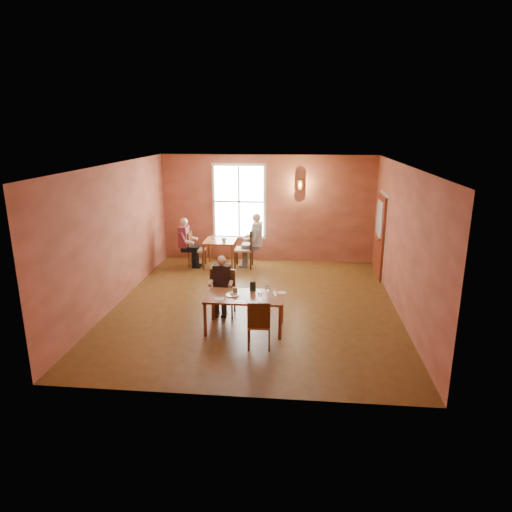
# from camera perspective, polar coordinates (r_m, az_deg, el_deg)

# --- Properties ---
(ground) EXTENTS (6.00, 7.00, 0.01)m
(ground) POSITION_cam_1_polar(r_m,az_deg,el_deg) (9.96, -0.11, -6.13)
(ground) COLOR brown
(ground) RESTS_ON ground
(wall_back) EXTENTS (6.00, 0.04, 3.00)m
(wall_back) POSITION_cam_1_polar(r_m,az_deg,el_deg) (12.92, 1.44, 5.91)
(wall_back) COLOR brown
(wall_back) RESTS_ON ground
(wall_front) EXTENTS (6.00, 0.04, 3.00)m
(wall_front) POSITION_cam_1_polar(r_m,az_deg,el_deg) (6.18, -3.38, -5.33)
(wall_front) COLOR brown
(wall_front) RESTS_ON ground
(wall_left) EXTENTS (0.04, 7.00, 3.00)m
(wall_left) POSITION_cam_1_polar(r_m,az_deg,el_deg) (10.24, -17.09, 2.57)
(wall_left) COLOR brown
(wall_left) RESTS_ON ground
(wall_right) EXTENTS (0.04, 7.00, 3.00)m
(wall_right) POSITION_cam_1_polar(r_m,az_deg,el_deg) (9.68, 17.85, 1.76)
(wall_right) COLOR brown
(wall_right) RESTS_ON ground
(ceiling) EXTENTS (6.00, 7.00, 0.04)m
(ceiling) POSITION_cam_1_polar(r_m,az_deg,el_deg) (9.26, -0.12, 11.34)
(ceiling) COLOR white
(ceiling) RESTS_ON wall_back
(window) EXTENTS (1.36, 0.10, 1.96)m
(window) POSITION_cam_1_polar(r_m,az_deg,el_deg) (12.92, -2.13, 6.81)
(window) COLOR white
(window) RESTS_ON wall_back
(door) EXTENTS (0.12, 1.04, 2.10)m
(door) POSITION_cam_1_polar(r_m,az_deg,el_deg) (11.97, 15.18, 2.36)
(door) COLOR maroon
(door) RESTS_ON ground
(wall_sconce) EXTENTS (0.16, 0.16, 0.28)m
(wall_sconce) POSITION_cam_1_polar(r_m,az_deg,el_deg) (12.68, 5.54, 8.86)
(wall_sconce) COLOR brown
(wall_sconce) RESTS_ON wall_back
(main_table) EXTENTS (1.45, 0.82, 0.68)m
(main_table) POSITION_cam_1_polar(r_m,az_deg,el_deg) (8.70, -1.42, -7.09)
(main_table) COLOR #602C14
(main_table) RESTS_ON ground
(chair_diner_main) EXTENTS (0.41, 0.41, 0.93)m
(chair_diner_main) POSITION_cam_1_polar(r_m,az_deg,el_deg) (9.32, -4.00, -4.71)
(chair_diner_main) COLOR brown
(chair_diner_main) RESTS_ON ground
(diner_main) EXTENTS (0.46, 0.46, 1.16)m
(diner_main) POSITION_cam_1_polar(r_m,az_deg,el_deg) (9.25, -4.05, -4.10)
(diner_main) COLOR #462D22
(diner_main) RESTS_ON ground
(chair_empty) EXTENTS (0.42, 0.42, 0.89)m
(chair_empty) POSITION_cam_1_polar(r_m,az_deg,el_deg) (8.00, 0.38, -8.37)
(chair_empty) COLOR #4A2D14
(chair_empty) RESTS_ON ground
(plate_food) EXTENTS (0.31, 0.31, 0.03)m
(plate_food) POSITION_cam_1_polar(r_m,az_deg,el_deg) (8.59, -2.97, -4.84)
(plate_food) COLOR white
(plate_food) RESTS_ON main_table
(sandwich) EXTENTS (0.10, 0.10, 0.10)m
(sandwich) POSITION_cam_1_polar(r_m,az_deg,el_deg) (8.67, -2.65, -4.37)
(sandwich) COLOR tan
(sandwich) RESTS_ON main_table
(goblet_a) EXTENTS (0.08, 0.08, 0.18)m
(goblet_a) POSITION_cam_1_polar(r_m,az_deg,el_deg) (8.61, 1.43, -4.24)
(goblet_a) COLOR silver
(goblet_a) RESTS_ON main_table
(goblet_b) EXTENTS (0.08, 0.08, 0.18)m
(goblet_b) POSITION_cam_1_polar(r_m,az_deg,el_deg) (8.41, 2.37, -4.75)
(goblet_b) COLOR white
(goblet_b) RESTS_ON main_table
(goblet_c) EXTENTS (0.09, 0.09, 0.18)m
(goblet_c) POSITION_cam_1_polar(r_m,az_deg,el_deg) (8.32, 0.51, -4.99)
(goblet_c) COLOR white
(goblet_c) RESTS_ON main_table
(menu_stand) EXTENTS (0.12, 0.08, 0.18)m
(menu_stand) POSITION_cam_1_polar(r_m,az_deg,el_deg) (8.78, -0.40, -3.82)
(menu_stand) COLOR #1B2D20
(menu_stand) RESTS_ON main_table
(knife) EXTENTS (0.19, 0.03, 0.00)m
(knife) POSITION_cam_1_polar(r_m,az_deg,el_deg) (8.31, -2.04, -5.67)
(knife) COLOR white
(knife) RESTS_ON main_table
(napkin) EXTENTS (0.19, 0.19, 0.01)m
(napkin) POSITION_cam_1_polar(r_m,az_deg,el_deg) (8.43, -4.63, -5.38)
(napkin) COLOR white
(napkin) RESTS_ON main_table
(side_plate) EXTENTS (0.24, 0.24, 0.01)m
(side_plate) POSITION_cam_1_polar(r_m,az_deg,el_deg) (8.70, 3.24, -4.63)
(side_plate) COLOR white
(side_plate) RESTS_ON main_table
(second_table) EXTENTS (0.84, 0.84, 0.74)m
(second_table) POSITION_cam_1_polar(r_m,az_deg,el_deg) (12.58, -4.48, 0.32)
(second_table) COLOR brown
(second_table) RESTS_ON ground
(chair_diner_white) EXTENTS (0.47, 0.47, 1.07)m
(chair_diner_white) POSITION_cam_1_polar(r_m,az_deg,el_deg) (12.44, -1.54, 0.96)
(chair_diner_white) COLOR #4A230E
(chair_diner_white) RESTS_ON ground
(diner_white) EXTENTS (0.58, 0.58, 1.44)m
(diner_white) POSITION_cam_1_polar(r_m,az_deg,el_deg) (12.39, -1.41, 1.79)
(diner_white) COLOR silver
(diner_white) RESTS_ON ground
(chair_diner_maroon) EXTENTS (0.42, 0.42, 0.96)m
(chair_diner_maroon) POSITION_cam_1_polar(r_m,az_deg,el_deg) (12.68, -7.38, 0.86)
(chair_diner_maroon) COLOR #41220D
(chair_diner_maroon) RESTS_ON ground
(diner_maroon) EXTENTS (0.53, 0.53, 1.32)m
(diner_maroon) POSITION_cam_1_polar(r_m,az_deg,el_deg) (12.64, -7.54, 1.65)
(diner_maroon) COLOR maroon
(diner_maroon) RESTS_ON ground
(cup_a) EXTENTS (0.14, 0.14, 0.10)m
(cup_a) POSITION_cam_1_polar(r_m,az_deg,el_deg) (12.33, -4.02, 2.04)
(cup_a) COLOR white
(cup_a) RESTS_ON second_table
(cup_b) EXTENTS (0.12, 0.12, 0.10)m
(cup_b) POSITION_cam_1_polar(r_m,az_deg,el_deg) (12.65, -5.33, 2.37)
(cup_b) COLOR silver
(cup_b) RESTS_ON second_table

